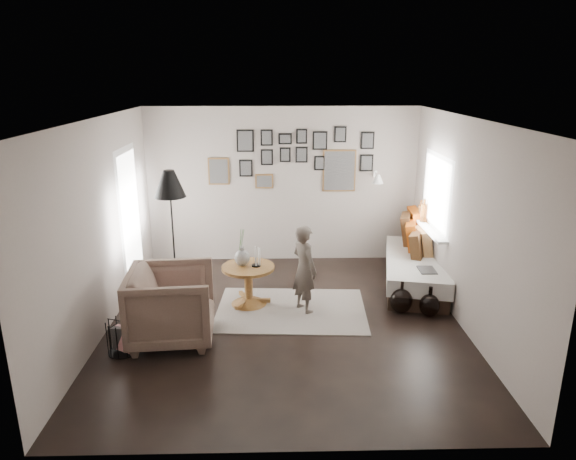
{
  "coord_description": "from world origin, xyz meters",
  "views": [
    {
      "loc": [
        -0.11,
        -6.04,
        3.1
      ],
      "look_at": [
        0.05,
        0.5,
        1.1
      ],
      "focal_mm": 32.0,
      "sensor_mm": 36.0,
      "label": 1
    }
  ],
  "objects_px": {
    "armchair": "(172,305)",
    "demijohn_large": "(401,300)",
    "vase": "(242,255)",
    "child": "(304,269)",
    "demijohn_small": "(429,305)",
    "daybed": "(414,263)",
    "magazine_basket": "(122,337)",
    "pedestal_table": "(249,287)",
    "floor_lamp": "(170,189)"
  },
  "relations": [
    {
      "from": "armchair",
      "to": "floor_lamp",
      "type": "bearing_deg",
      "value": 4.06
    },
    {
      "from": "pedestal_table",
      "to": "magazine_basket",
      "type": "height_order",
      "value": "pedestal_table"
    },
    {
      "from": "armchair",
      "to": "demijohn_large",
      "type": "relative_size",
      "value": 2.17
    },
    {
      "from": "daybed",
      "to": "child",
      "type": "xyz_separation_m",
      "value": [
        -1.74,
        -0.92,
        0.28
      ]
    },
    {
      "from": "demijohn_small",
      "to": "pedestal_table",
      "type": "bearing_deg",
      "value": 170.04
    },
    {
      "from": "floor_lamp",
      "to": "magazine_basket",
      "type": "distance_m",
      "value": 2.11
    },
    {
      "from": "armchair",
      "to": "demijohn_small",
      "type": "relative_size",
      "value": 2.39
    },
    {
      "from": "floor_lamp",
      "to": "demijohn_large",
      "type": "distance_m",
      "value": 3.48
    },
    {
      "from": "pedestal_table",
      "to": "magazine_basket",
      "type": "xyz_separation_m",
      "value": [
        -1.4,
        -1.26,
        -0.07
      ]
    },
    {
      "from": "vase",
      "to": "demijohn_large",
      "type": "relative_size",
      "value": 1.13
    },
    {
      "from": "vase",
      "to": "child",
      "type": "distance_m",
      "value": 0.88
    },
    {
      "from": "pedestal_table",
      "to": "demijohn_small",
      "type": "height_order",
      "value": "pedestal_table"
    },
    {
      "from": "pedestal_table",
      "to": "demijohn_small",
      "type": "bearing_deg",
      "value": -9.96
    },
    {
      "from": "magazine_basket",
      "to": "demijohn_small",
      "type": "height_order",
      "value": "demijohn_small"
    },
    {
      "from": "child",
      "to": "daybed",
      "type": "bearing_deg",
      "value": -95.54
    },
    {
      "from": "pedestal_table",
      "to": "magazine_basket",
      "type": "bearing_deg",
      "value": -138.1
    },
    {
      "from": "floor_lamp",
      "to": "child",
      "type": "height_order",
      "value": "floor_lamp"
    },
    {
      "from": "demijohn_large",
      "to": "demijohn_small",
      "type": "distance_m",
      "value": 0.37
    },
    {
      "from": "pedestal_table",
      "to": "vase",
      "type": "xyz_separation_m",
      "value": [
        -0.08,
        0.02,
        0.47
      ]
    },
    {
      "from": "armchair",
      "to": "floor_lamp",
      "type": "xyz_separation_m",
      "value": [
        -0.19,
        1.25,
        1.14
      ]
    },
    {
      "from": "demijohn_large",
      "to": "child",
      "type": "height_order",
      "value": "child"
    },
    {
      "from": "demijohn_small",
      "to": "child",
      "type": "distance_m",
      "value": 1.73
    },
    {
      "from": "demijohn_small",
      "to": "child",
      "type": "bearing_deg",
      "value": 172.63
    },
    {
      "from": "pedestal_table",
      "to": "floor_lamp",
      "type": "bearing_deg",
      "value": 164.73
    },
    {
      "from": "pedestal_table",
      "to": "demijohn_small",
      "type": "xyz_separation_m",
      "value": [
        2.41,
        -0.42,
        -0.11
      ]
    },
    {
      "from": "pedestal_table",
      "to": "armchair",
      "type": "distance_m",
      "value": 1.31
    },
    {
      "from": "pedestal_table",
      "to": "demijohn_large",
      "type": "xyz_separation_m",
      "value": [
        2.06,
        -0.3,
        -0.09
      ]
    },
    {
      "from": "magazine_basket",
      "to": "vase",
      "type": "bearing_deg",
      "value": 44.03
    },
    {
      "from": "armchair",
      "to": "demijohn_large",
      "type": "bearing_deg",
      "value": -81.84
    },
    {
      "from": "demijohn_large",
      "to": "demijohn_small",
      "type": "height_order",
      "value": "demijohn_large"
    },
    {
      "from": "vase",
      "to": "magazine_basket",
      "type": "xyz_separation_m",
      "value": [
        -1.32,
        -1.28,
        -0.53
      ]
    },
    {
      "from": "floor_lamp",
      "to": "armchair",
      "type": "bearing_deg",
      "value": -81.37
    },
    {
      "from": "vase",
      "to": "armchair",
      "type": "relative_size",
      "value": 0.52
    },
    {
      "from": "demijohn_small",
      "to": "magazine_basket",
      "type": "bearing_deg",
      "value": -167.7
    },
    {
      "from": "pedestal_table",
      "to": "child",
      "type": "distance_m",
      "value": 0.86
    },
    {
      "from": "daybed",
      "to": "armchair",
      "type": "distance_m",
      "value": 3.76
    },
    {
      "from": "floor_lamp",
      "to": "child",
      "type": "xyz_separation_m",
      "value": [
        1.82,
        -0.5,
        -0.99
      ]
    },
    {
      "from": "pedestal_table",
      "to": "daybed",
      "type": "height_order",
      "value": "daybed"
    },
    {
      "from": "magazine_basket",
      "to": "armchair",
      "type": "bearing_deg",
      "value": 28.49
    },
    {
      "from": "armchair",
      "to": "demijohn_small",
      "type": "xyz_separation_m",
      "value": [
        3.28,
        0.54,
        -0.3
      ]
    },
    {
      "from": "pedestal_table",
      "to": "vase",
      "type": "relative_size",
      "value": 1.4
    },
    {
      "from": "vase",
      "to": "demijohn_small",
      "type": "bearing_deg",
      "value": -10.09
    },
    {
      "from": "pedestal_table",
      "to": "floor_lamp",
      "type": "height_order",
      "value": "floor_lamp"
    },
    {
      "from": "floor_lamp",
      "to": "child",
      "type": "relative_size",
      "value": 1.53
    },
    {
      "from": "floor_lamp",
      "to": "child",
      "type": "bearing_deg",
      "value": -15.34
    },
    {
      "from": "daybed",
      "to": "vase",
      "type": "bearing_deg",
      "value": -153.33
    },
    {
      "from": "floor_lamp",
      "to": "child",
      "type": "distance_m",
      "value": 2.13
    },
    {
      "from": "vase",
      "to": "demijohn_small",
      "type": "relative_size",
      "value": 1.25
    },
    {
      "from": "armchair",
      "to": "demijohn_large",
      "type": "xyz_separation_m",
      "value": [
        2.93,
        0.66,
        -0.28
      ]
    },
    {
      "from": "daybed",
      "to": "magazine_basket",
      "type": "bearing_deg",
      "value": -141.53
    }
  ]
}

